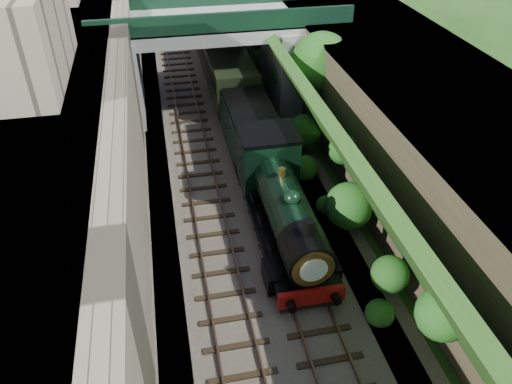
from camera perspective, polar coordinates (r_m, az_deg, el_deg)
trackbed at (r=32.48m, az=-3.81°, el=6.94°), size 10.00×90.00×0.20m
retaining_wall at (r=30.84m, az=-14.42°, el=11.30°), size 1.00×90.00×7.00m
street_plateau_left at (r=31.24m, az=-20.89°, el=10.38°), size 6.00×90.00×7.00m
street_plateau_right at (r=33.61m, az=12.62°, el=12.90°), size 8.00×90.00×6.25m
embankment_slope at (r=31.83m, az=5.27°, el=11.65°), size 4.34×90.00×6.36m
track_left at (r=32.25m, az=-7.36°, el=6.78°), size 2.50×90.00×0.20m
track_right at (r=32.57m, az=-1.72°, el=7.38°), size 2.50×90.00×0.20m
road_bridge at (r=34.60m, az=-3.50°, el=16.02°), size 16.00×6.40×7.25m
building_near at (r=23.98m, az=-26.36°, el=16.04°), size 4.00×8.00×4.00m
tree at (r=30.66m, az=7.57°, el=14.30°), size 3.60×3.80×6.60m
locomotive at (r=22.91m, az=2.95°, el=-1.30°), size 3.10×10.22×3.83m
tender at (r=29.11m, az=-0.62°, el=6.81°), size 2.70×6.00×3.05m
coach_front at (r=40.31m, az=-4.23°, el=15.81°), size 2.90×18.00×3.70m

